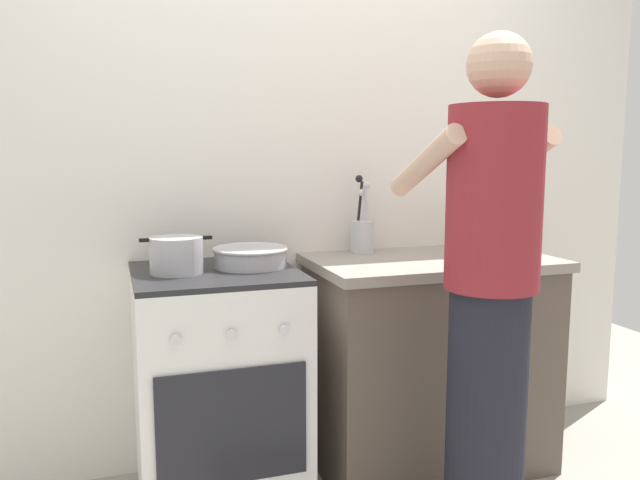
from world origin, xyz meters
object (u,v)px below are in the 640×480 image
object	(u,v)px
pot	(177,255)
person	(489,300)
spice_bottle	(450,247)
oil_bottle	(473,231)
mixing_bowl	(250,256)
stove_range	(218,387)
utensil_crock	(362,232)

from	to	relation	value
pot	person	world-z (taller)	person
spice_bottle	person	world-z (taller)	person
spice_bottle	oil_bottle	bearing A→B (deg)	22.54
pot	spice_bottle	bearing A→B (deg)	-0.45
mixing_bowl	spice_bottle	bearing A→B (deg)	-3.40
stove_range	mixing_bowl	world-z (taller)	mixing_bowl
stove_range	oil_bottle	bearing A→B (deg)	2.12
stove_range	utensil_crock	size ratio (longest dim) A/B	2.67
spice_bottle	person	xyz separation A→B (m)	(-0.19, -0.57, -0.08)
pot	utensil_crock	distance (m)	0.84
stove_range	person	size ratio (longest dim) A/B	0.53
utensil_crock	pot	bearing A→B (deg)	-164.84
pot	person	bearing A→B (deg)	-31.98
utensil_crock	mixing_bowl	bearing A→B (deg)	-161.40
stove_range	spice_bottle	distance (m)	1.09
mixing_bowl	spice_bottle	world-z (taller)	spice_bottle
stove_range	utensil_crock	xyz separation A→B (m)	(0.67, 0.21, 0.54)
spice_bottle	utensil_crock	bearing A→B (deg)	142.75
mixing_bowl	pot	bearing A→B (deg)	-171.69
mixing_bowl	utensil_crock	distance (m)	0.57
stove_range	oil_bottle	size ratio (longest dim) A/B	3.79
person	spice_bottle	bearing A→B (deg)	71.97
oil_bottle	person	size ratio (longest dim) A/B	0.14
mixing_bowl	oil_bottle	world-z (taller)	oil_bottle
oil_bottle	pot	bearing A→B (deg)	-177.73
spice_bottle	person	bearing A→B (deg)	-108.03
mixing_bowl	person	world-z (taller)	person
mixing_bowl	oil_bottle	bearing A→B (deg)	0.52
utensil_crock	spice_bottle	size ratio (longest dim) A/B	3.68
stove_range	oil_bottle	world-z (taller)	oil_bottle
stove_range	spice_bottle	world-z (taller)	spice_bottle
mixing_bowl	spice_bottle	distance (m)	0.84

